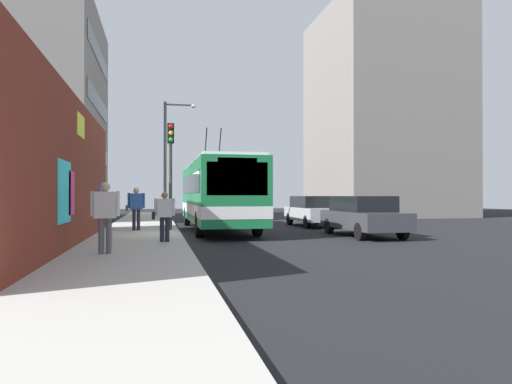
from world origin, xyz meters
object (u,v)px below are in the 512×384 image
object	(u,v)px
city_bus	(217,192)
pedestrian_at_curb	(164,213)
traffic_light	(171,158)
street_lamp	(169,152)
parked_car_dark_gray	(363,215)
pedestrian_midblock	(136,205)
parked_car_silver	(312,210)
pedestrian_near_wall	(105,211)

from	to	relation	value
city_bus	pedestrian_at_curb	distance (m)	7.13
traffic_light	street_lamp	xyz separation A→B (m)	(7.89, -0.10, 0.98)
parked_car_dark_gray	street_lamp	world-z (taller)	street_lamp
pedestrian_midblock	street_lamp	world-z (taller)	street_lamp
pedestrian_midblock	traffic_light	bearing A→B (deg)	-89.88
traffic_light	parked_car_silver	bearing A→B (deg)	-66.65
parked_car_silver	street_lamp	xyz separation A→B (m)	(4.72, 7.25, 3.32)
city_bus	pedestrian_at_curb	xyz separation A→B (m)	(-6.64, 2.48, -0.70)
pedestrian_midblock	parked_car_dark_gray	bearing A→B (deg)	-108.94
parked_car_silver	pedestrian_near_wall	xyz separation A→B (m)	(-11.10, 9.17, 0.38)
pedestrian_at_curb	parked_car_dark_gray	bearing A→B (deg)	-74.49
parked_car_dark_gray	pedestrian_midblock	xyz separation A→B (m)	(3.01, 8.77, 0.37)
parked_car_silver	pedestrian_at_curb	bearing A→B (deg)	137.26
street_lamp	parked_car_dark_gray	bearing A→B (deg)	-146.39
pedestrian_at_curb	city_bus	bearing A→B (deg)	-20.50
parked_car_dark_gray	parked_car_silver	distance (m)	6.18
traffic_light	pedestrian_at_curb	bearing A→B (deg)	176.30
parked_car_dark_gray	pedestrian_near_wall	world-z (taller)	pedestrian_near_wall
pedestrian_near_wall	pedestrian_midblock	bearing A→B (deg)	-2.89
pedestrian_near_wall	traffic_light	xyz separation A→B (m)	(7.93, -1.82, 1.97)
parked_car_dark_gray	traffic_light	xyz separation A→B (m)	(3.01, 7.35, 2.34)
parked_car_dark_gray	street_lamp	size ratio (longest dim) A/B	0.67
pedestrian_midblock	pedestrian_near_wall	world-z (taller)	pedestrian_midblock
city_bus	street_lamp	xyz separation A→B (m)	(6.39, 2.05, 2.41)
pedestrian_midblock	street_lamp	size ratio (longest dim) A/B	0.26
pedestrian_near_wall	street_lamp	xyz separation A→B (m)	(15.82, -1.92, 2.95)
parked_car_dark_gray	pedestrian_midblock	world-z (taller)	pedestrian_midblock
pedestrian_at_curb	traffic_light	xyz separation A→B (m)	(5.14, -0.33, 2.12)
city_bus	parked_car_silver	xyz separation A→B (m)	(1.67, -5.20, -0.92)
parked_car_silver	street_lamp	bearing A→B (deg)	56.91
parked_car_silver	pedestrian_midblock	world-z (taller)	pedestrian_midblock
pedestrian_midblock	street_lamp	bearing A→B (deg)	-10.89
street_lamp	traffic_light	bearing A→B (deg)	179.25
city_bus	pedestrian_near_wall	bearing A→B (deg)	157.19
parked_car_silver	pedestrian_midblock	xyz separation A→B (m)	(-3.18, 8.77, 0.38)
parked_car_dark_gray	traffic_light	world-z (taller)	traffic_light
city_bus	pedestrian_near_wall	distance (m)	10.24
pedestrian_midblock	pedestrian_at_curb	world-z (taller)	pedestrian_midblock
city_bus	parked_car_dark_gray	bearing A→B (deg)	-130.94
city_bus	street_lamp	distance (m)	7.13
parked_car_dark_gray	pedestrian_at_curb	xyz separation A→B (m)	(-2.13, 7.68, 0.22)
parked_car_dark_gray	pedestrian_at_curb	world-z (taller)	pedestrian_at_curb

